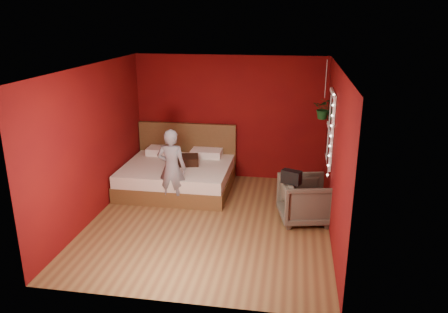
# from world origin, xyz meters

# --- Properties ---
(floor) EXTENTS (4.50, 4.50, 0.00)m
(floor) POSITION_xyz_m (0.00, 0.00, 0.00)
(floor) COLOR olive
(floor) RESTS_ON ground
(room_walls) EXTENTS (4.04, 4.54, 2.62)m
(room_walls) POSITION_xyz_m (0.00, 0.00, 1.68)
(room_walls) COLOR #690D0B
(room_walls) RESTS_ON ground
(window) EXTENTS (0.05, 0.97, 1.27)m
(window) POSITION_xyz_m (1.97, 0.90, 1.50)
(window) COLOR white
(window) RESTS_ON room_walls
(fairy_lights) EXTENTS (0.04, 0.04, 1.45)m
(fairy_lights) POSITION_xyz_m (1.94, 0.37, 1.50)
(fairy_lights) COLOR silver
(fairy_lights) RESTS_ON room_walls
(bed) EXTENTS (2.12, 1.80, 1.17)m
(bed) POSITION_xyz_m (-0.91, 1.40, 0.30)
(bed) COLOR brown
(bed) RESTS_ON ground
(person) EXTENTS (0.55, 0.37, 1.47)m
(person) POSITION_xyz_m (-0.79, 0.50, 0.73)
(person) COLOR gray
(person) RESTS_ON ground
(armchair) EXTENTS (1.00, 0.98, 0.77)m
(armchair) POSITION_xyz_m (1.60, 0.30, 0.38)
(armchair) COLOR #585445
(armchair) RESTS_ON ground
(handbag) EXTENTS (0.35, 0.27, 0.22)m
(handbag) POSITION_xyz_m (1.35, 0.03, 0.88)
(handbag) COLOR black
(handbag) RESTS_ON armchair
(throw_pillow) EXTENTS (0.53, 0.53, 0.16)m
(throw_pillow) POSITION_xyz_m (-0.72, 1.37, 0.61)
(throw_pillow) COLOR #321D10
(throw_pillow) RESTS_ON bed
(hanging_plant) EXTENTS (0.44, 0.41, 1.10)m
(hanging_plant) POSITION_xyz_m (1.88, 1.57, 1.70)
(hanging_plant) COLOR silver
(hanging_plant) RESTS_ON room_walls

